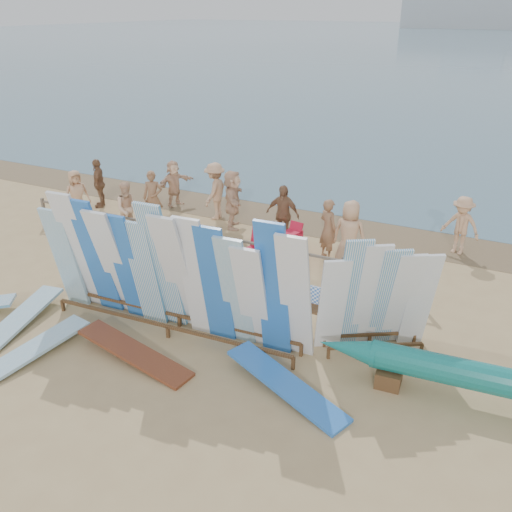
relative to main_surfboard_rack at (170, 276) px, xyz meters
The scene contains 27 objects.
ground 1.97m from the main_surfboard_rack, 161.79° to the left, with size 160.00×160.00×0.00m, color tan.
ocean 128.46m from the main_surfboard_rack, 90.60° to the left, with size 320.00×240.00×0.02m, color #466A7D.
wet_sand_strip 7.88m from the main_surfboard_rack, 100.00° to the left, with size 40.00×2.60×0.01m, color brown.
distant_ship 180.98m from the main_surfboard_rack, 94.23° to the left, with size 45.00×8.00×14.00m.
fence 3.77m from the main_surfboard_rack, 111.37° to the left, with size 12.08×0.08×0.90m.
main_surfboard_rack is the anchor object (origin of this frame).
side_surfboard_rack 4.23m from the main_surfboard_rack, 17.09° to the left, with size 2.26×1.69×2.63m.
outrigger_canoe 6.33m from the main_surfboard_rack, ahead, with size 6.07×0.98×0.86m.
vendor_table 3.21m from the main_surfboard_rack, 25.07° to the left, with size 0.90×0.65×1.15m.
flat_board_d 3.38m from the main_surfboard_rack, 14.51° to the right, with size 0.56×2.70×0.07m, color blue.
flat_board_c 1.83m from the main_surfboard_rack, 95.90° to the right, with size 0.56×2.70×0.07m, color brown.
flat_board_a 3.75m from the main_surfboard_rack, 156.43° to the right, with size 0.56×2.70×0.07m, color #83B6D1.
flat_board_b 3.28m from the main_surfboard_rack, 133.80° to the right, with size 0.56×2.70×0.07m, color #83B6D1.
beach_chair_left 4.27m from the main_surfboard_rack, 91.84° to the left, with size 0.61×0.62×0.78m.
beach_chair_right 4.64m from the main_surfboard_rack, 91.36° to the left, with size 0.66×0.66×0.78m.
stroller 4.88m from the main_surfboard_rack, 81.45° to the left, with size 0.62×0.78×0.96m.
beachgoer_7 5.39m from the main_surfboard_rack, 71.87° to the left, with size 0.63×0.35×1.73m, color #8C6042.
beachgoer_2 5.99m from the main_surfboard_rack, 137.31° to the left, with size 0.81×0.39×1.67m, color beige.
beachgoer_3 6.99m from the main_surfboard_rack, 112.93° to the left, with size 1.22×0.50×1.88m, color tan.
beachgoer_6 5.39m from the main_surfboard_rack, 63.98° to the left, with size 0.92×0.44×1.88m, color tan.
beachgoer_extra_1 8.96m from the main_surfboard_rack, 140.92° to the left, with size 1.00×0.43×1.71m, color #8C6042.
beachgoer_5 6.25m from the main_surfboard_rack, 106.90° to the left, with size 1.73×0.56×1.87m, color beige.
beachgoer_4 5.59m from the main_surfboard_rack, 89.14° to the left, with size 1.04×0.45×1.78m, color #8C6042.
beachgoer_9 8.64m from the main_surfboard_rack, 55.37° to the left, with size 1.09×0.45×1.69m, color tan.
beachgoer_0 8.06m from the main_surfboard_rack, 147.16° to the left, with size 0.81×0.38×1.65m, color tan.
beachgoer_1 6.69m from the main_surfboard_rack, 129.72° to the left, with size 0.64×0.35×1.74m, color #8C6042.
beachgoer_11 8.34m from the main_surfboard_rack, 124.10° to the left, with size 1.50×0.48×1.61m, color beige.
Camera 1 is at (7.42, -8.61, 6.47)m, focal length 38.00 mm.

